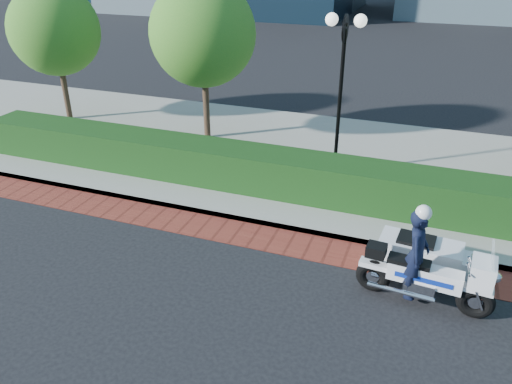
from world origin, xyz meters
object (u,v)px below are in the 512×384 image
(tree_b, at_px, (203,33))
(police_motorcycle, at_px, (422,261))
(lamppost, at_px, (342,71))
(tree_a, at_px, (55,30))

(tree_b, height_order, police_motorcycle, tree_b)
(lamppost, relative_size, police_motorcycle, 1.72)
(tree_a, relative_size, police_motorcycle, 1.87)
(lamppost, height_order, tree_a, tree_a)
(tree_a, xyz_separation_m, tree_b, (5.50, 0.00, 0.21))
(tree_a, bearing_deg, tree_b, 0.00)
(tree_a, relative_size, tree_b, 0.94)
(tree_a, height_order, police_motorcycle, tree_a)
(lamppost, bearing_deg, tree_b, 163.89)
(tree_b, distance_m, police_motorcycle, 9.52)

